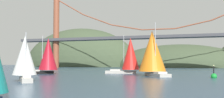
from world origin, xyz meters
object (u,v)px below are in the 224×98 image
Objects in this scene: sailboat_red_spinnaker at (130,55)px; channel_buoy at (214,76)px; sailboat_crimson_sail at (48,55)px; sailboat_orange_sail at (152,52)px; sailboat_white_mainsail at (25,57)px.

channel_buoy is (19.27, -12.67, -4.33)m from sailboat_red_spinnaker.
sailboat_orange_sail is (26.40, -0.71, 0.42)m from sailboat_crimson_sail.
sailboat_orange_sail reaches higher than sailboat_white_mainsail.
sailboat_white_mainsail is at bearing -126.32° from sailboat_orange_sail.
sailboat_red_spinnaker is (-7.14, 8.16, -0.42)m from sailboat_orange_sail.
sailboat_red_spinnaker is at bearing 21.15° from sailboat_crimson_sail.
sailboat_crimson_sail is at bearing 172.29° from channel_buoy.
sailboat_orange_sail is at bearing -48.79° from sailboat_red_spinnaker.
sailboat_white_mainsail is 31.64m from sailboat_red_spinnaker.
sailboat_orange_sail is (16.26, 22.12, 1.34)m from sailboat_white_mainsail.
sailboat_orange_sail is 4.30× the size of channel_buoy.
sailboat_white_mainsail is 2.86× the size of channel_buoy.
channel_buoy is (12.13, -4.51, -4.74)m from sailboat_orange_sail.
sailboat_white_mainsail is 0.67× the size of sailboat_orange_sail.
channel_buoy is at bearing 31.82° from sailboat_white_mainsail.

